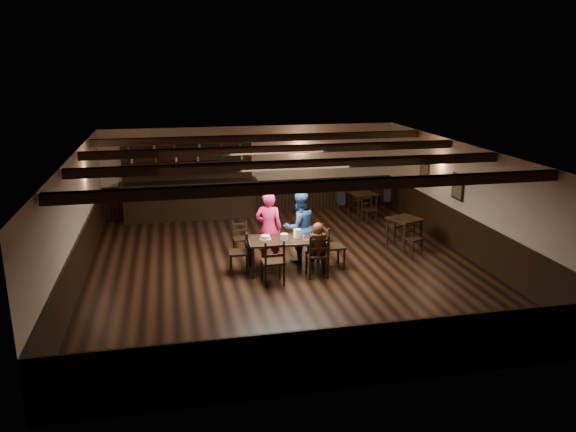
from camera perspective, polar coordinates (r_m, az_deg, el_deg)
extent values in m
plane|color=black|center=(13.01, -0.24, -5.30)|extent=(10.00, 10.00, 0.00)
cube|color=beige|center=(17.39, -3.61, 4.70)|extent=(9.00, 0.02, 2.70)
cube|color=beige|center=(8.04, 7.11, -8.80)|extent=(9.00, 0.02, 2.70)
cube|color=beige|center=(12.51, -20.87, -0.71)|extent=(0.02, 10.00, 2.70)
cube|color=beige|center=(14.18, 17.86, 1.42)|extent=(0.02, 10.00, 2.70)
cube|color=silver|center=(12.30, -0.26, 6.52)|extent=(9.00, 10.00, 0.02)
cube|color=black|center=(17.54, -3.55, 1.95)|extent=(9.00, 0.04, 1.00)
cube|color=black|center=(8.45, 6.84, -13.97)|extent=(9.00, 0.04, 1.00)
cube|color=black|center=(12.76, -20.37, -4.37)|extent=(0.04, 10.00, 1.00)
cube|color=black|center=(14.38, 17.48, -1.87)|extent=(0.04, 10.00, 1.00)
cube|color=black|center=(17.10, -9.97, 6.01)|extent=(0.90, 0.03, 1.00)
cube|color=black|center=(17.08, -9.97, 6.00)|extent=(0.80, 0.02, 0.90)
cube|color=black|center=(14.53, 16.88, 2.85)|extent=(0.03, 0.55, 0.65)
cube|color=#72664C|center=(14.52, 16.81, 2.85)|extent=(0.02, 0.45, 0.55)
cube|color=black|center=(16.19, 13.68, 4.17)|extent=(0.03, 0.55, 0.65)
cube|color=#72664C|center=(16.18, 13.62, 4.17)|extent=(0.02, 0.45, 0.55)
cube|color=black|center=(9.46, 3.45, 3.06)|extent=(8.90, 0.18, 0.18)
cube|color=black|center=(11.36, 0.77, 5.23)|extent=(8.90, 0.18, 0.18)
cube|color=black|center=(13.29, -1.14, 6.77)|extent=(8.90, 0.18, 0.18)
cube|color=black|center=(15.23, -2.57, 7.91)|extent=(8.90, 0.18, 0.18)
cube|color=black|center=(12.32, -3.57, -4.81)|extent=(0.06, 0.06, 0.71)
cube|color=black|center=(13.02, -3.89, -3.67)|extent=(0.06, 0.06, 0.71)
cube|color=black|center=(12.56, 3.78, -4.41)|extent=(0.06, 0.06, 0.71)
cube|color=black|center=(13.24, 3.08, -3.31)|extent=(0.06, 0.06, 0.71)
cube|color=black|center=(12.64, -0.12, -2.44)|extent=(1.77, 0.96, 0.04)
cube|color=#A5A8AD|center=(13.03, -0.40, -1.87)|extent=(1.73, 0.12, 0.05)
cube|color=#A5A8AD|center=(12.25, 0.17, -3.04)|extent=(1.73, 0.12, 0.05)
cube|color=#A5A8AD|center=(12.79, 3.65, -2.25)|extent=(0.08, 0.87, 0.05)
cube|color=#A5A8AD|center=(12.54, -3.97, -2.62)|extent=(0.08, 0.87, 0.05)
cube|color=black|center=(12.30, -0.86, -5.39)|extent=(0.04, 0.04, 0.47)
cube|color=black|center=(11.96, -0.40, -6.02)|extent=(0.04, 0.04, 0.47)
cube|color=black|center=(12.21, -2.67, -5.57)|extent=(0.04, 0.04, 0.47)
cube|color=black|center=(11.87, -2.26, -6.20)|extent=(0.04, 0.04, 0.47)
cube|color=black|center=(11.99, -1.56, -4.64)|extent=(0.49, 0.47, 0.04)
cube|color=black|center=(11.74, -1.35, -3.81)|extent=(0.46, 0.07, 0.50)
cube|color=black|center=(11.75, -1.34, -4.04)|extent=(0.40, 0.05, 0.06)
cube|color=black|center=(11.69, -1.35, -3.12)|extent=(0.40, 0.05, 0.06)
cube|color=black|center=(12.68, 3.66, -4.75)|extent=(0.04, 0.04, 0.47)
cube|color=black|center=(12.34, 4.06, -5.35)|extent=(0.04, 0.04, 0.47)
cube|color=black|center=(12.60, 1.89, -4.87)|extent=(0.04, 0.04, 0.47)
cube|color=black|center=(12.26, 2.25, -5.48)|extent=(0.04, 0.04, 0.47)
cube|color=black|center=(12.38, 2.98, -3.99)|extent=(0.48, 0.46, 0.04)
cube|color=black|center=(12.13, 3.19, -3.18)|extent=(0.46, 0.06, 0.50)
cube|color=black|center=(12.14, 3.19, -3.40)|extent=(0.40, 0.04, 0.06)
cube|color=black|center=(12.08, 3.20, -2.51)|extent=(0.40, 0.04, 0.06)
cube|color=black|center=(12.87, -5.88, -4.51)|extent=(0.04, 0.04, 0.47)
cube|color=black|center=(12.90, -4.23, -4.44)|extent=(0.04, 0.04, 0.47)
cube|color=black|center=(12.51, -5.77, -5.13)|extent=(0.04, 0.04, 0.47)
cube|color=black|center=(12.53, -4.08, -5.05)|extent=(0.04, 0.04, 0.47)
cube|color=black|center=(12.61, -5.02, -3.69)|extent=(0.46, 0.48, 0.04)
cube|color=black|center=(12.55, -4.20, -2.60)|extent=(0.06, 0.46, 0.49)
cube|color=black|center=(12.56, -4.20, -2.81)|extent=(0.05, 0.39, 0.05)
cube|color=black|center=(12.50, -4.22, -1.96)|extent=(0.05, 0.39, 0.05)
cube|color=black|center=(12.89, 5.73, -4.43)|extent=(0.04, 0.04, 0.49)
cube|color=black|center=(12.77, 4.11, -4.60)|extent=(0.04, 0.04, 0.49)
cube|color=black|center=(13.25, 5.11, -3.85)|extent=(0.04, 0.04, 0.49)
cube|color=black|center=(13.13, 3.53, -4.00)|extent=(0.04, 0.04, 0.49)
cube|color=black|center=(12.92, 4.65, -3.10)|extent=(0.48, 0.50, 0.05)
cube|color=black|center=(12.78, 3.86, -2.10)|extent=(0.07, 0.48, 0.51)
cube|color=black|center=(12.79, 3.85, -2.31)|extent=(0.05, 0.41, 0.06)
cube|color=black|center=(12.73, 3.87, -1.44)|extent=(0.05, 0.41, 0.06)
cube|color=black|center=(13.68, -5.33, -3.42)|extent=(0.03, 0.03, 0.40)
cube|color=black|center=(13.97, -5.55, -3.01)|extent=(0.03, 0.03, 0.40)
cube|color=black|center=(13.73, -3.96, -3.31)|extent=(0.03, 0.03, 0.40)
cube|color=black|center=(14.03, -4.21, -2.90)|extent=(0.03, 0.03, 0.40)
cube|color=black|center=(13.78, -4.78, -2.30)|extent=(0.41, 0.39, 0.04)
cube|color=black|center=(13.87, -4.92, -1.29)|extent=(0.39, 0.05, 0.42)
cube|color=black|center=(13.88, -4.91, -1.46)|extent=(0.33, 0.04, 0.05)
cube|color=black|center=(13.83, -4.93, -0.80)|extent=(0.33, 0.04, 0.05)
imported|color=#F42A7D|center=(13.06, -1.98, -1.24)|extent=(0.72, 0.58, 1.72)
imported|color=navy|center=(13.18, 1.17, -1.14)|extent=(0.95, 0.81, 1.69)
cube|color=black|center=(12.48, 2.85, -3.72)|extent=(0.31, 0.31, 0.13)
cube|color=black|center=(12.30, 3.00, -2.91)|extent=(0.33, 0.19, 0.47)
cylinder|color=black|center=(12.23, 3.01, -1.96)|extent=(0.10, 0.33, 0.33)
sphere|color=#D8A384|center=(12.19, 3.02, -1.31)|extent=(0.20, 0.20, 0.20)
sphere|color=#3D200D|center=(12.16, 3.06, -1.30)|extent=(0.25, 0.25, 0.25)
cone|color=#3D200D|center=(12.19, 3.15, -3.18)|extent=(0.19, 0.19, 0.58)
cylinder|color=white|center=(12.63, -2.31, -2.32)|extent=(0.26, 0.26, 0.01)
cylinder|color=white|center=(12.62, -2.31, -2.14)|extent=(0.21, 0.21, 0.07)
cylinder|color=silver|center=(12.62, -2.31, -2.21)|extent=(0.22, 0.22, 0.03)
cylinder|color=white|center=(12.51, -0.39, -2.14)|extent=(0.16, 0.16, 0.15)
cylinder|color=white|center=(12.71, 0.95, -1.76)|extent=(0.16, 0.16, 0.19)
cylinder|color=#A5A8AD|center=(12.68, -0.12, -2.20)|extent=(0.05, 0.05, 0.03)
sphere|color=orange|center=(12.67, -0.12, -2.08)|extent=(0.03, 0.03, 0.03)
cylinder|color=silver|center=(12.58, 1.58, -2.19)|extent=(0.04, 0.04, 0.10)
cylinder|color=#A5A8AD|center=(12.61, 1.81, -2.14)|extent=(0.04, 0.04, 0.10)
cylinder|color=silver|center=(12.77, 0.92, -1.91)|extent=(0.06, 0.06, 0.10)
cube|color=maroon|center=(12.63, 2.18, -2.33)|extent=(0.32, 0.24, 0.00)
cube|color=#0D1441|center=(12.79, 2.18, -2.11)|extent=(0.37, 0.30, 0.00)
cube|color=black|center=(17.05, -9.93, 1.51)|extent=(3.84, 0.60, 1.10)
cube|color=black|center=(16.92, -10.02, 3.40)|extent=(4.04, 0.70, 0.05)
cube|color=black|center=(17.19, -10.06, 3.51)|extent=(3.84, 0.10, 2.20)
cube|color=black|center=(17.04, -10.08, 4.26)|extent=(3.74, 0.22, 0.03)
cube|color=black|center=(16.98, -10.14, 5.42)|extent=(3.74, 0.22, 0.03)
cube|color=black|center=(16.92, -10.20, 6.58)|extent=(3.74, 0.22, 0.03)
cube|color=black|center=(14.58, 11.78, -0.29)|extent=(0.94, 0.94, 0.04)
cube|color=black|center=(14.28, 11.69, -2.19)|extent=(0.05, 0.05, 0.71)
cube|color=black|center=(14.68, 10.06, -1.60)|extent=(0.05, 0.05, 0.71)
cube|color=black|center=(14.69, 13.34, -1.78)|extent=(0.05, 0.05, 0.71)
cube|color=black|center=(15.09, 11.71, -1.22)|extent=(0.05, 0.05, 0.71)
cube|color=black|center=(17.08, 7.59, 2.26)|extent=(0.85, 0.85, 0.04)
cube|color=black|center=(16.77, 7.15, 0.70)|extent=(0.05, 0.05, 0.71)
cube|color=black|center=(17.29, 6.18, 1.19)|extent=(0.05, 0.05, 0.71)
cube|color=black|center=(17.07, 8.92, 0.90)|extent=(0.05, 0.05, 0.71)
cube|color=black|center=(17.57, 7.92, 1.37)|extent=(0.05, 0.05, 0.71)
cube|color=black|center=(16.83, 5.40, 2.14)|extent=(0.27, 0.39, 0.53)
sphere|color=#D8A384|center=(16.75, 5.43, 3.33)|extent=(0.20, 0.20, 0.20)
sphere|color=black|center=(16.74, 5.43, 3.43)|extent=(0.21, 0.21, 0.21)
cube|color=black|center=(17.39, 10.04, 2.30)|extent=(0.29, 0.37, 0.47)
sphere|color=#D8A384|center=(17.32, 10.09, 3.32)|extent=(0.18, 0.18, 0.18)
sphere|color=black|center=(17.31, 10.09, 3.41)|extent=(0.19, 0.19, 0.19)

